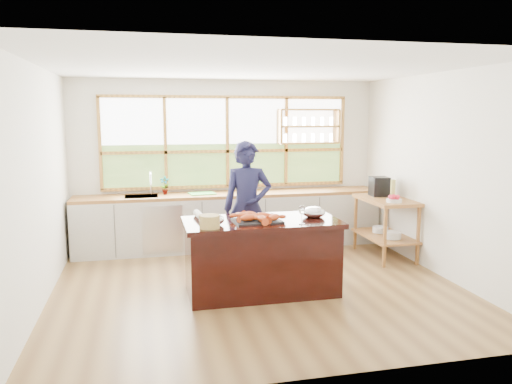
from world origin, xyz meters
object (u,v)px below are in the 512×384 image
object	(u,v)px
cook	(247,208)
wicker_basket	(210,222)
espresso_machine	(379,186)
island	(262,256)

from	to	relation	value
cook	wicker_basket	bearing A→B (deg)	-113.81
espresso_machine	wicker_basket	size ratio (longest dim) A/B	1.30
island	espresso_machine	distance (m)	2.64
espresso_machine	wicker_basket	world-z (taller)	espresso_machine
island	wicker_basket	size ratio (longest dim) A/B	8.09
wicker_basket	espresso_machine	bearing A→B (deg)	29.72
island	espresso_machine	xyz separation A→B (m)	(2.19, 1.34, 0.59)
island	cook	size ratio (longest dim) A/B	1.03
island	wicker_basket	world-z (taller)	wicker_basket
island	espresso_machine	size ratio (longest dim) A/B	6.24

